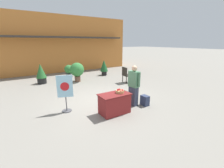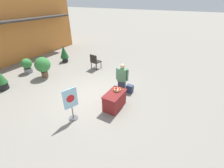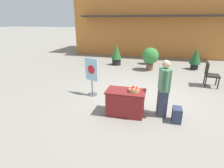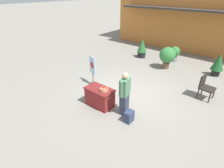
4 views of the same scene
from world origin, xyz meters
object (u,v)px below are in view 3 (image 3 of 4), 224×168
Objects in this scene: potted_plant_near_left at (149,56)px; potted_plant_far_left at (117,54)px; person_visitor at (164,88)px; patio_chair at (210,73)px; apple_basket at (134,89)px; backpack at (177,115)px; potted_plant_far_right at (196,57)px; poster_board at (92,75)px; display_table at (125,102)px; potted_plant_near_right at (150,57)px.

potted_plant_far_left reaches higher than potted_plant_near_left.
person_visitor reaches higher than patio_chair.
apple_basket is 4.26m from patio_chair.
backpack is (1.22, -0.08, -0.60)m from apple_basket.
apple_basket is 0.18× the size of person_visitor.
potted_plant_near_left is 0.78× the size of potted_plant_far_right.
backpack is 0.30× the size of poster_board.
display_table is at bearing -0.00° from person_visitor.
backpack is 3.66m from patio_chair.
apple_basket is 5.19m from potted_plant_near_right.
backpack is 3.21m from poster_board.
apple_basket is at bearing -72.36° from potted_plant_far_left.
poster_board is 1.12× the size of potted_plant_far_left.
potted_plant_far_right is (4.39, 4.88, -0.08)m from poster_board.
poster_board reaches higher than potted_plant_near_left.
patio_chair reaches higher than backpack.
apple_basket is 2.03m from poster_board.
apple_basket is 0.73× the size of backpack.
apple_basket is (0.24, 0.00, 0.44)m from display_table.
apple_basket is 0.22× the size of poster_board.
backpack is 5.40m from potted_plant_near_right.
potted_plant_far_right is 4.57m from potted_plant_far_left.
potted_plant_far_right is at bearing 98.48° from patio_chair.
potted_plant_near_left is (-1.13, 6.72, 0.30)m from backpack.
poster_board is at bearing 158.08° from backpack.
potted_plant_far_left reaches higher than display_table.
poster_board is at bearing -132.02° from potted_plant_far_right.
potted_plant_near_right reaches higher than backpack.
patio_chair is 1.08× the size of potted_plant_near_left.
potted_plant_near_right reaches higher than potted_plant_far_left.
potted_plant_far_left reaches higher than patio_chair.
patio_chair is (1.56, 3.30, 0.36)m from backpack.
patio_chair is at bearing 135.50° from poster_board.
person_visitor is at bearing 90.33° from poster_board.
person_visitor is at bearing -83.10° from potted_plant_near_right.
potted_plant_near_left is (-2.69, 3.43, -0.06)m from patio_chair.
potted_plant_far_right is at bearing -14.43° from potted_plant_near_left.
potted_plant_far_right is (1.87, 5.79, -0.16)m from person_visitor.
potted_plant_near_right reaches higher than potted_plant_near_left.
display_table is at bearing -126.64° from patio_chair.
apple_basket is 6.65m from potted_plant_near_left.
backpack is at bearing -3.90° from apple_basket.
display_table is at bearing 176.79° from backpack.
backpack is 0.41× the size of patio_chair.
backpack is 6.83m from potted_plant_near_left.
display_table is 1.20× the size of potted_plant_near_left.
potted_plant_far_left is (-0.18, 4.84, -0.10)m from poster_board.
potted_plant_near_left is at bearing -93.56° from person_visitor.
potted_plant_far_right is (2.93, 5.97, 0.31)m from display_table.
potted_plant_near_right is 1.48m from potted_plant_near_left.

